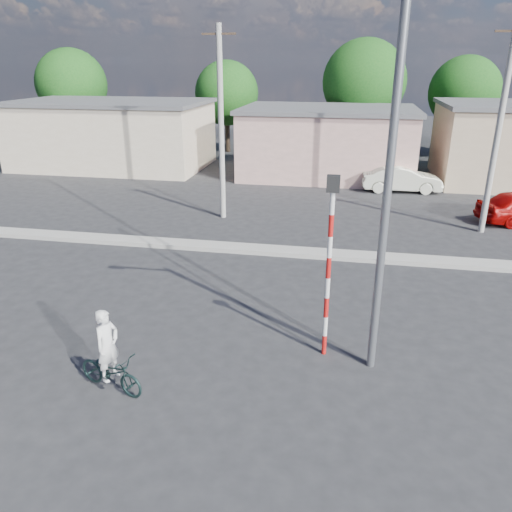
% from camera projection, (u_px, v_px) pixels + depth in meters
% --- Properties ---
extents(ground_plane, '(120.00, 120.00, 0.00)m').
position_uv_depth(ground_plane, '(177.00, 374.00, 11.26)').
color(ground_plane, '#262629').
rests_on(ground_plane, ground).
extents(median, '(40.00, 0.80, 0.16)m').
position_uv_depth(median, '(249.00, 249.00, 18.54)').
color(median, '#99968E').
rests_on(median, ground).
extents(bicycle, '(1.77, 1.07, 0.88)m').
position_uv_depth(bicycle, '(111.00, 372.00, 10.60)').
color(bicycle, black).
rests_on(bicycle, ground).
extents(cyclist, '(0.54, 0.67, 1.60)m').
position_uv_depth(cyclist, '(109.00, 357.00, 10.46)').
color(cyclist, white).
rests_on(cyclist, ground).
extents(car_cream, '(4.25, 1.74, 1.37)m').
position_uv_depth(car_cream, '(402.00, 179.00, 26.79)').
color(car_cream, silver).
rests_on(car_cream, ground).
extents(traffic_pole, '(0.28, 0.18, 4.36)m').
position_uv_depth(traffic_pole, '(329.00, 253.00, 11.12)').
color(traffic_pole, red).
rests_on(traffic_pole, ground).
extents(streetlight, '(2.34, 0.22, 9.00)m').
position_uv_depth(streetlight, '(383.00, 150.00, 9.82)').
color(streetlight, slate).
rests_on(streetlight, ground).
extents(building_row, '(37.80, 7.30, 4.44)m').
position_uv_depth(building_row, '(313.00, 139.00, 30.40)').
color(building_row, beige).
rests_on(building_row, ground).
extents(tree_row, '(51.24, 7.43, 8.42)m').
position_uv_depth(tree_row, '(415.00, 86.00, 34.22)').
color(tree_row, '#38281E').
rests_on(tree_row, ground).
extents(utility_poles, '(35.40, 0.24, 8.00)m').
position_uv_depth(utility_poles, '(347.00, 128.00, 20.17)').
color(utility_poles, '#99968E').
rests_on(utility_poles, ground).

